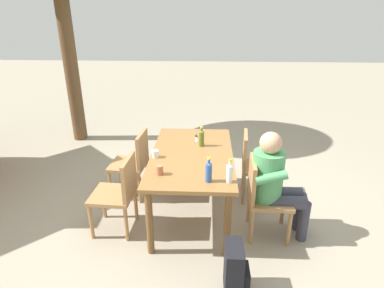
{
  "coord_description": "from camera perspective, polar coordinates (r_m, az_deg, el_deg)",
  "views": [
    {
      "loc": [
        -3.31,
        -0.16,
        2.28
      ],
      "look_at": [
        0.0,
        0.0,
        0.89
      ],
      "focal_mm": 30.3,
      "sensor_mm": 36.0,
      "label": 1
    }
  ],
  "objects": [
    {
      "name": "chair_far_left",
      "position": [
        3.56,
        -12.67,
        -8.01
      ],
      "size": [
        0.46,
        0.46,
        0.87
      ],
      "color": "#A37547",
      "rests_on": "ground_plane"
    },
    {
      "name": "person_in_white_shirt",
      "position": [
        3.44,
        14.36,
        -6.21
      ],
      "size": [
        0.47,
        0.62,
        1.18
      ],
      "color": "#4C935B",
      "rests_on": "ground_plane"
    },
    {
      "name": "chair_near_right",
      "position": [
        4.14,
        10.8,
        -3.28
      ],
      "size": [
        0.48,
        0.48,
        0.87
      ],
      "color": "#A37547",
      "rests_on": "ground_plane"
    },
    {
      "name": "ground_plane",
      "position": [
        4.02,
        0.0,
        -11.73
      ],
      "size": [
        24.0,
        24.0,
        0.0
      ],
      "primitive_type": "plane",
      "color": "gray"
    },
    {
      "name": "backpack_by_far_side",
      "position": [
        2.97,
        7.54,
        -21.2
      ],
      "size": [
        0.29,
        0.21,
        0.48
      ],
      "color": "black",
      "rests_on": "ground_plane"
    },
    {
      "name": "table_knife",
      "position": [
        4.07,
        0.77,
        1.05
      ],
      "size": [
        0.24,
        0.04,
        0.01
      ],
      "color": "silver",
      "rests_on": "dining_table"
    },
    {
      "name": "cup_terracotta",
      "position": [
        3.2,
        -5.71,
        -4.56
      ],
      "size": [
        0.07,
        0.07,
        0.1
      ],
      "primitive_type": "cylinder",
      "color": "#BC6B47",
      "rests_on": "dining_table"
    },
    {
      "name": "chair_near_left",
      "position": [
        3.5,
        12.31,
        -8.58
      ],
      "size": [
        0.46,
        0.46,
        0.87
      ],
      "color": "#A37547",
      "rests_on": "ground_plane"
    },
    {
      "name": "chair_far_right",
      "position": [
        4.19,
        -10.17,
        -2.93
      ],
      "size": [
        0.47,
        0.47,
        0.87
      ],
      "color": "#A37547",
      "rests_on": "ground_plane"
    },
    {
      "name": "backpack_by_near_side",
      "position": [
        5.07,
        1.58,
        -1.29
      ],
      "size": [
        0.32,
        0.22,
        0.44
      ],
      "color": "#2D4784",
      "rests_on": "ground_plane"
    },
    {
      "name": "dining_table",
      "position": [
        3.68,
        0.0,
        -3.07
      ],
      "size": [
        1.63,
        0.91,
        0.77
      ],
      "color": "olive",
      "rests_on": "ground_plane"
    },
    {
      "name": "bottle_blue",
      "position": [
        3.04,
        2.96,
        -4.8
      ],
      "size": [
        0.06,
        0.06,
        0.25
      ],
      "color": "#2D56A3",
      "rests_on": "dining_table"
    },
    {
      "name": "bottle_olive",
      "position": [
        3.82,
        1.68,
        1.14
      ],
      "size": [
        0.06,
        0.06,
        0.24
      ],
      "color": "#566623",
      "rests_on": "dining_table"
    },
    {
      "name": "cup_white",
      "position": [
        3.57,
        -6.47,
        -1.74
      ],
      "size": [
        0.08,
        0.08,
        0.08
      ],
      "primitive_type": "cylinder",
      "color": "white",
      "rests_on": "dining_table"
    },
    {
      "name": "bottle_clear",
      "position": [
        3.05,
        6.63,
        -4.98
      ],
      "size": [
        0.06,
        0.06,
        0.24
      ],
      "color": "white",
      "rests_on": "dining_table"
    }
  ]
}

